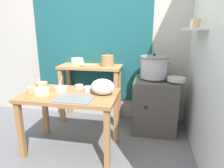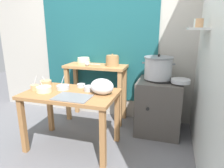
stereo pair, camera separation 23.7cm
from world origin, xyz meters
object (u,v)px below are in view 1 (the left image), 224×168
object	(u,v)px
back_shelf_table	(91,79)
wide_pan	(176,79)
prep_bowl_2	(61,89)
serving_tray	(74,99)
stove_block	(154,104)
ladle	(83,64)
prep_bowl_0	(42,91)
prep_bowl_3	(88,89)
clay_pot	(107,61)
steamer_pot	(154,67)
prep_bowl_1	(42,85)
prep_bowl_5	(31,90)
prep_bowl_4	(79,86)
plastic_bag	(103,87)
bowl_stack_enamel	(77,61)
prep_table	(71,103)

from	to	relation	value
back_shelf_table	wide_pan	bearing A→B (deg)	-11.24
back_shelf_table	prep_bowl_2	distance (m)	0.78
serving_tray	stove_block	bearing A→B (deg)	45.33
ladle	prep_bowl_0	size ratio (longest dim) A/B	1.42
prep_bowl_3	serving_tray	bearing A→B (deg)	-103.71
clay_pot	steamer_pot	bearing A→B (deg)	-9.13
wide_pan	prep_bowl_1	bearing A→B (deg)	-166.02
serving_tray	prep_bowl_5	distance (m)	0.59
ladle	prep_bowl_4	size ratio (longest dim) A/B	2.36
prep_bowl_0	wide_pan	bearing A→B (deg)	23.20
back_shelf_table	prep_bowl_0	world-z (taller)	back_shelf_table
stove_block	prep_bowl_3	distance (m)	1.07
steamer_pot	prep_bowl_0	xyz separation A→B (m)	(-1.26, -0.81, -0.18)
plastic_bag	wide_pan	bearing A→B (deg)	32.72
wide_pan	prep_bowl_3	bearing A→B (deg)	-155.71
wide_pan	prep_bowl_1	size ratio (longest dim) A/B	1.65
prep_bowl_2	prep_bowl_1	bearing A→B (deg)	163.59
serving_tray	prep_bowl_3	bearing A→B (deg)	76.29
stove_block	clay_pot	distance (m)	0.95
plastic_bag	prep_bowl_1	world-z (taller)	plastic_bag
stove_block	serving_tray	bearing A→B (deg)	-134.67
back_shelf_table	ladle	distance (m)	0.29
prep_bowl_0	prep_bowl_5	xyz separation A→B (m)	(-0.15, 0.03, 0.00)
stove_block	prep_bowl_5	size ratio (longest dim) A/B	4.35
bowl_stack_enamel	prep_bowl_4	size ratio (longest dim) A/B	1.97
clay_pot	prep_bowl_3	distance (m)	0.77
clay_pot	serving_tray	distance (m)	1.06
back_shelf_table	bowl_stack_enamel	world-z (taller)	bowl_stack_enamel
prep_table	prep_bowl_5	bearing A→B (deg)	-174.63
serving_tray	prep_bowl_2	bearing A→B (deg)	136.50
back_shelf_table	stove_block	world-z (taller)	back_shelf_table
prep_bowl_1	prep_bowl_5	distance (m)	0.21
back_shelf_table	prep_bowl_1	size ratio (longest dim) A/B	6.54
bowl_stack_enamel	ladle	bearing A→B (deg)	-47.45
prep_bowl_4	back_shelf_table	bearing A→B (deg)	93.11
clay_pot	prep_bowl_4	world-z (taller)	clay_pot
back_shelf_table	prep_bowl_2	size ratio (longest dim) A/B	5.67
prep_table	plastic_bag	size ratio (longest dim) A/B	4.03
ladle	prep_bowl_1	xyz separation A→B (m)	(-0.36, -0.57, -0.18)
prep_bowl_2	prep_bowl_3	bearing A→B (deg)	5.97
prep_bowl_0	stove_block	bearing A→B (deg)	31.19
clay_pot	prep_bowl_0	bearing A→B (deg)	-122.19
prep_table	prep_bowl_3	world-z (taller)	prep_bowl_3
stove_block	clay_pot	world-z (taller)	clay_pot
prep_bowl_1	prep_bowl_4	world-z (taller)	prep_bowl_1
bowl_stack_enamel	clay_pot	bearing A→B (deg)	-4.36
ladle	serving_tray	bearing A→B (deg)	-77.06
prep_bowl_0	prep_bowl_1	distance (m)	0.28
clay_pot	bowl_stack_enamel	world-z (taller)	clay_pot
prep_bowl_0	prep_bowl_1	size ratio (longest dim) A/B	1.21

